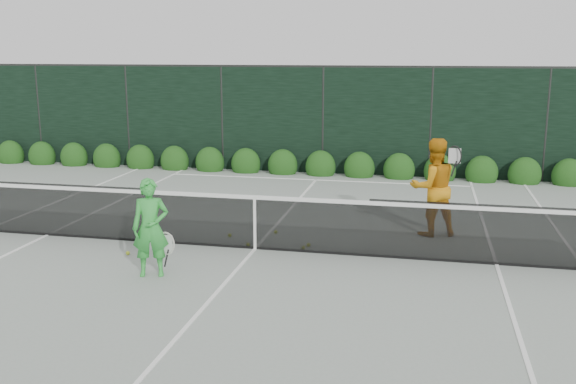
# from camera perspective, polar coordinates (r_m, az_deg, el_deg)

# --- Properties ---
(ground) EXTENTS (80.00, 80.00, 0.00)m
(ground) POSITION_cam_1_polar(r_m,az_deg,el_deg) (11.46, -2.93, -5.08)
(ground) COLOR gray
(ground) RESTS_ON ground
(tennis_net) EXTENTS (12.90, 0.10, 1.07)m
(tennis_net) POSITION_cam_1_polar(r_m,az_deg,el_deg) (11.32, -3.08, -2.51)
(tennis_net) COLOR black
(tennis_net) RESTS_ON ground
(player_woman) EXTENTS (0.68, 0.52, 1.54)m
(player_woman) POSITION_cam_1_polar(r_m,az_deg,el_deg) (10.15, -12.11, -3.14)
(player_woman) COLOR green
(player_woman) RESTS_ON ground
(player_man) EXTENTS (1.10, 0.99, 1.86)m
(player_man) POSITION_cam_1_polar(r_m,az_deg,el_deg) (12.40, 12.79, 0.43)
(player_man) COLOR orange
(player_man) RESTS_ON ground
(court_lines) EXTENTS (11.03, 23.83, 0.01)m
(court_lines) POSITION_cam_1_polar(r_m,az_deg,el_deg) (11.46, -2.93, -5.06)
(court_lines) COLOR white
(court_lines) RESTS_ON ground
(windscreen_fence) EXTENTS (32.00, 21.07, 3.06)m
(windscreen_fence) POSITION_cam_1_polar(r_m,az_deg,el_deg) (8.56, -7.76, -0.70)
(windscreen_fence) COLOR black
(windscreen_fence) RESTS_ON ground
(hedge_row) EXTENTS (31.66, 0.65, 0.94)m
(hedge_row) POSITION_cam_1_polar(r_m,az_deg,el_deg) (18.21, 2.91, 2.25)
(hedge_row) COLOR #133B10
(hedge_row) RESTS_ON ground
(tennis_balls) EXTENTS (3.30, 1.90, 0.07)m
(tennis_balls) POSITION_cam_1_polar(r_m,az_deg,el_deg) (11.87, -4.79, -4.32)
(tennis_balls) COLOR #CEDF31
(tennis_balls) RESTS_ON ground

